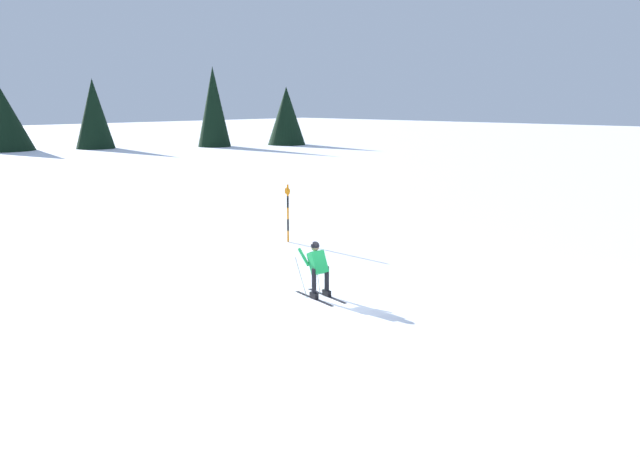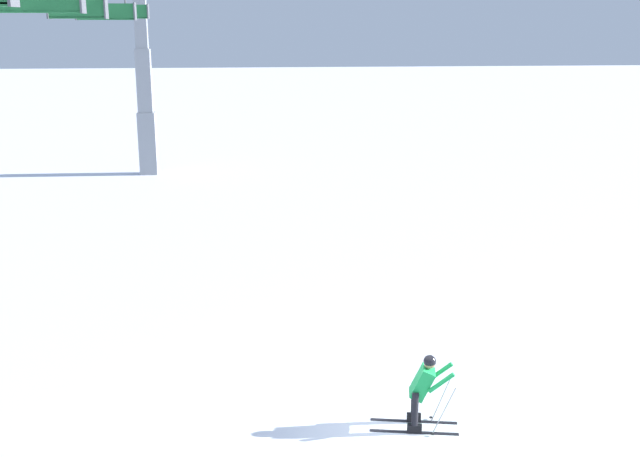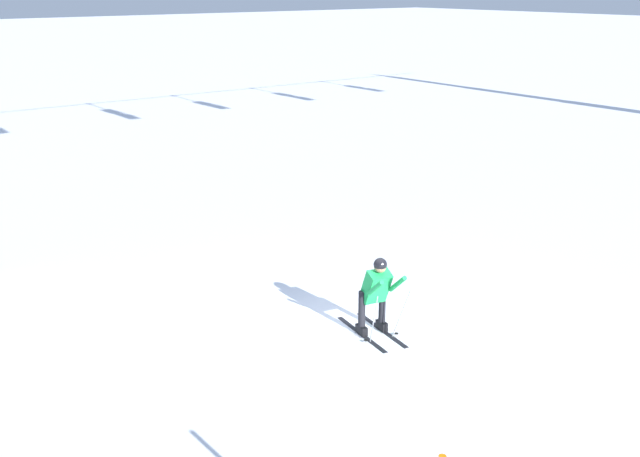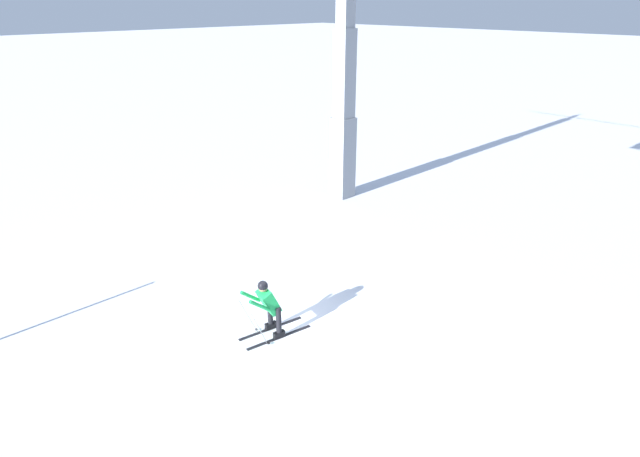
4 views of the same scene
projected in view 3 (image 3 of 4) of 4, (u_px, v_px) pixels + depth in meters
The scene contains 2 objects.
ground_plane at pixel (351, 324), 14.98m from camera, with size 260.00×260.00×0.00m, color white.
skier_carving_main at pixel (376, 290), 14.24m from camera, with size 0.91×1.77×1.65m.
Camera 3 is at (-8.95, -10.48, 6.19)m, focal length 44.67 mm.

